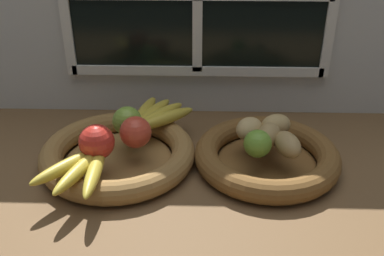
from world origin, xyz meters
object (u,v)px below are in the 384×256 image
chili_pepper (276,140)px  potato_back (276,125)px  apple_red_right (136,132)px  apple_red_front (97,142)px  potato_oblong (249,129)px  apple_green_back (127,121)px  banana_bunch_back (154,116)px  fruit_bowl_right (267,156)px  banana_bunch_front (82,168)px  potato_small (287,144)px  fruit_bowl_left (118,154)px  lime_near (258,144)px  potato_large (269,135)px

chili_pepper → potato_back: bearing=105.2°
apple_red_right → chili_pepper: bearing=3.4°
apple_red_front → potato_oblong: bearing=15.4°
apple_green_back → banana_bunch_back: 8.16cm
fruit_bowl_right → potato_oblong: (-3.83, 2.98, 5.09)cm
banana_bunch_front → fruit_bowl_right: bearing=17.5°
banana_bunch_back → potato_small: bearing=-25.4°
fruit_bowl_left → potato_small: 36.14cm
apple_red_right → banana_bunch_front: (-8.98, -10.62, -2.01)cm
chili_pepper → banana_bunch_front: bearing=-141.0°
fruit_bowl_right → banana_bunch_front: banana_bunch_front is taller
potato_back → potato_oblong: bearing=-164.1°
banana_bunch_back → potato_oblong: (21.53, -7.28, 0.94)cm
potato_oblong → lime_near: bearing=-81.4°
apple_red_front → potato_oblong: size_ratio=1.06×
fruit_bowl_right → apple_red_front: bearing=-170.9°
fruit_bowl_right → potato_back: 7.26cm
fruit_bowl_right → lime_near: lime_near is taller
fruit_bowl_left → fruit_bowl_right: 32.22cm
fruit_bowl_left → potato_back: (34.35, 4.68, 5.14)cm
fruit_bowl_right → chili_pepper: chili_pepper is taller
fruit_bowl_right → potato_small: size_ratio=3.95×
apple_red_right → lime_near: 25.32cm
potato_back → lime_near: (-4.87, -8.80, 0.44)cm
apple_red_right → apple_red_front: (-7.14, -4.65, 0.25)cm
apple_green_back → banana_bunch_back: size_ratio=0.36×
fruit_bowl_right → apple_red_front: apple_red_front is taller
potato_small → potato_back: (-1.28, 8.08, 0.06)cm
banana_bunch_front → lime_near: (34.10, 7.49, 1.52)cm
banana_bunch_back → potato_oblong: potato_oblong is taller
apple_green_back → potato_oblong: bearing=-2.5°
potato_small → potato_back: bearing=99.0°
apple_red_right → potato_oblong: size_ratio=0.99×
banana_bunch_back → fruit_bowl_left: bearing=-123.8°
banana_bunch_back → potato_large: potato_large is taller
apple_red_front → banana_bunch_front: size_ratio=0.40×
potato_oblong → potato_small: (7.23, -6.38, -0.01)cm
potato_back → apple_red_right: bearing=-169.3°
potato_oblong → chili_pepper: potato_oblong is taller
potato_small → chili_pepper: size_ratio=0.71×
apple_red_right → lime_near: (25.12, -3.13, -0.49)cm
apple_red_right → chili_pepper: 29.74cm
fruit_bowl_right → apple_green_back: size_ratio=4.80×
potato_large → potato_back: bearing=65.6°
banana_bunch_front → potato_back: bearing=22.7°
fruit_bowl_left → potato_large: bearing=0.0°
fruit_bowl_right → potato_back: bearing=65.6°
potato_oblong → potato_small: bearing=-41.4°
banana_bunch_back → lime_near: lime_near is taller
potato_oblong → potato_large: bearing=-37.9°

